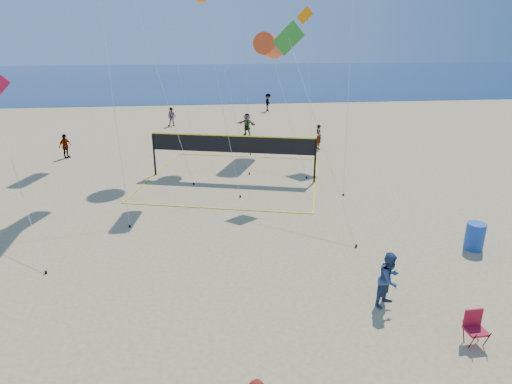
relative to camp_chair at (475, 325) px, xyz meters
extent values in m
plane|color=tan|center=(-5.37, 0.19, -0.50)|extent=(120.00, 120.00, 0.00)
cube|color=navy|center=(-5.37, 62.19, -0.48)|extent=(140.00, 50.00, 0.03)
imported|color=navy|center=(-1.49, 1.85, 0.31)|extent=(1.00, 0.96, 1.62)
imported|color=gray|center=(-14.79, 18.66, 0.23)|extent=(0.78, 0.90, 1.45)
imported|color=gray|center=(-3.49, 23.38, 0.30)|extent=(1.49, 1.22, 1.59)
imported|color=gray|center=(0.69, 19.03, 0.29)|extent=(0.47, 0.63, 1.59)
imported|color=gray|center=(-9.05, 27.23, 0.23)|extent=(0.80, 0.68, 1.46)
imported|color=gray|center=(-0.65, 32.97, 0.30)|extent=(0.92, 1.18, 1.60)
cube|color=#AC1328|center=(0.00, -0.09, -0.11)|extent=(0.50, 0.46, 0.05)
cube|color=#AC1328|center=(0.00, 0.11, 0.16)|extent=(0.48, 0.06, 0.48)
cylinder|color=black|center=(-0.18, -0.27, -0.28)|extent=(0.03, 0.25, 0.63)
cylinder|color=black|center=(-0.20, 0.08, -0.28)|extent=(0.03, 0.25, 0.63)
cylinder|color=black|center=(0.20, -0.25, -0.28)|extent=(0.03, 0.25, 0.63)
cylinder|color=black|center=(0.19, 0.10, -0.28)|extent=(0.03, 0.25, 0.63)
cylinder|color=#1A4DAE|center=(2.86, 4.80, -0.01)|extent=(0.76, 0.76, 0.98)
cylinder|color=black|center=(-9.18, 14.73, 0.62)|extent=(0.10, 0.10, 2.23)
cylinder|color=black|center=(-1.07, 12.60, 0.62)|extent=(0.10, 0.10, 2.23)
cube|color=black|center=(-5.13, 13.66, 1.31)|extent=(8.11, 2.14, 0.84)
cube|color=#FFF71A|center=(-5.13, 13.66, 1.76)|extent=(8.11, 2.15, 0.06)
cube|color=#FFF71A|center=(-6.19, 9.61, -0.49)|extent=(8.31, 2.22, 0.02)
cube|color=#FFF71A|center=(-4.06, 17.71, -0.49)|extent=(8.31, 2.22, 0.02)
cylinder|color=silver|center=(-10.13, 10.35, 4.31)|extent=(1.16, 4.67, 9.52)
cylinder|color=black|center=(-9.56, 8.02, -0.45)|extent=(0.08, 0.08, 0.10)
cylinder|color=silver|center=(-8.58, 14.07, 4.71)|extent=(2.90, 2.35, 10.32)
cylinder|color=black|center=(-7.14, 12.90, -0.45)|extent=(0.08, 0.08, 0.10)
cylinder|color=silver|center=(-5.73, 12.45, 4.02)|extent=(1.54, 3.23, 8.95)
cylinder|color=black|center=(-4.97, 10.85, -0.45)|extent=(0.08, 0.08, 0.10)
cylinder|color=silver|center=(-13.67, 8.51, 2.03)|extent=(3.96, 7.67, 4.96)
cylinder|color=black|center=(-11.70, 4.68, -0.45)|extent=(0.08, 0.08, 0.10)
cube|color=green|center=(-2.58, 12.48, 6.43)|extent=(1.55, 0.31, 1.55)
cylinder|color=silver|center=(-1.91, 8.92, 2.99)|extent=(1.36, 7.13, 6.89)
cylinder|color=black|center=(-1.24, 5.37, -0.45)|extent=(0.08, 0.08, 0.10)
cylinder|color=silver|center=(1.30, 15.59, 5.44)|extent=(2.98, 10.16, 11.79)
cylinder|color=black|center=(-0.18, 10.52, -0.45)|extent=(0.08, 0.08, 0.10)
cylinder|color=silver|center=(-5.51, 16.64, 5.52)|extent=(2.59, 4.84, 11.94)
cylinder|color=black|center=(-4.22, 14.23, -0.45)|extent=(0.08, 0.08, 0.10)
cylinder|color=silver|center=(-3.92, 19.53, 5.46)|extent=(0.31, 2.95, 11.83)
cylinder|color=black|center=(-3.78, 18.07, -0.45)|extent=(0.08, 0.08, 0.10)
cylinder|color=silver|center=(-8.53, 22.02, 7.26)|extent=(2.73, 3.77, 15.42)
cylinder|color=black|center=(-7.18, 20.14, -0.45)|extent=(0.08, 0.08, 0.10)
cube|color=orange|center=(1.30, 27.26, 7.67)|extent=(1.34, 0.24, 1.34)
cylinder|color=silver|center=(0.94, 23.67, 3.61)|extent=(0.74, 7.19, 8.13)
cylinder|color=black|center=(0.58, 20.09, -0.45)|extent=(0.08, 0.08, 0.10)
cylinder|color=#F14A1B|center=(-2.47, 19.44, 5.82)|extent=(2.30, 3.28, 1.65)
cylinder|color=silver|center=(-1.90, 16.35, 2.69)|extent=(1.16, 6.20, 6.28)
cylinder|color=black|center=(-1.32, 13.25, -0.45)|extent=(0.08, 0.08, 0.10)
camera|label=1|loc=(-6.43, -8.79, 6.99)|focal=32.00mm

